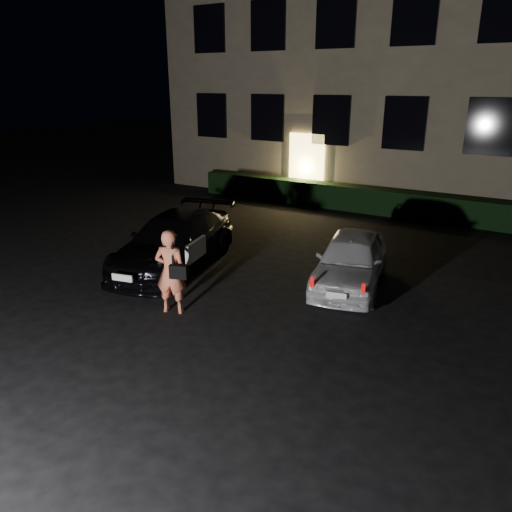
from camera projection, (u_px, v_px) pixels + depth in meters
The scene contains 6 objects.
ground at pixel (210, 348), 8.51m from camera, with size 80.00×80.00×0.00m, color black.
building at pixel (442, 33), 18.63m from camera, with size 20.00×8.11×12.00m.
hedge at pixel (393, 203), 16.85m from camera, with size 15.00×0.70×0.85m, color black.
sedan at pixel (174, 242), 12.06m from camera, with size 2.69×4.66×1.27m.
hatch at pixel (351, 260), 10.96m from camera, with size 2.08×3.67×1.18m.
man at pixel (171, 272), 9.58m from camera, with size 0.78×0.58×1.69m.
Camera 1 is at (4.56, -6.03, 4.29)m, focal length 35.00 mm.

